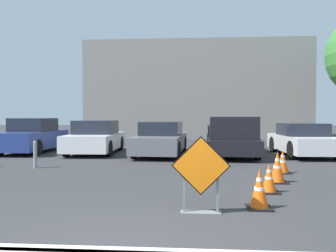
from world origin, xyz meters
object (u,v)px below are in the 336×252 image
(parked_car_third, at_px, (161,139))
(bollard_nearest, at_px, (35,154))
(parked_car_second, at_px, (96,138))
(pickup_truck, at_px, (231,138))
(road_closed_sign, at_px, (201,173))
(parked_car_fourth, at_px, (302,140))
(traffic_cone_fourth, at_px, (283,162))
(parked_car_nearest, at_px, (33,137))
(traffic_cone_second, at_px, (269,178))
(traffic_cone_nearest, at_px, (259,189))
(traffic_cone_third, at_px, (277,167))

(parked_car_third, xyz_separation_m, bollard_nearest, (-3.64, -3.92, -0.20))
(parked_car_second, relative_size, parked_car_third, 0.88)
(parked_car_third, bearing_deg, pickup_truck, -178.15)
(road_closed_sign, relative_size, parked_car_third, 0.28)
(parked_car_fourth, xyz_separation_m, bollard_nearest, (-9.54, -3.99, -0.18))
(traffic_cone_fourth, xyz_separation_m, parked_car_nearest, (-9.79, 4.85, 0.39))
(pickup_truck, height_order, bollard_nearest, pickup_truck)
(traffic_cone_second, distance_m, parked_car_nearest, 11.47)
(parked_car_nearest, bearing_deg, pickup_truck, 176.38)
(parked_car_nearest, height_order, parked_car_second, parked_car_nearest)
(traffic_cone_nearest, bearing_deg, bollard_nearest, 145.86)
(traffic_cone_third, height_order, bollard_nearest, bollard_nearest)
(traffic_cone_fourth, height_order, bollard_nearest, bollard_nearest)
(parked_car_second, relative_size, pickup_truck, 0.75)
(parked_car_third, bearing_deg, parked_car_fourth, -175.73)
(road_closed_sign, bearing_deg, bollard_nearest, 138.20)
(pickup_truck, bearing_deg, traffic_cone_second, 92.74)
(road_closed_sign, xyz_separation_m, parked_car_third, (-1.42, 8.44, -0.03))
(road_closed_sign, height_order, parked_car_fourth, parked_car_fourth)
(traffic_cone_fourth, distance_m, parked_car_fourth, 4.87)
(parked_car_third, bearing_deg, bollard_nearest, 50.69)
(parked_car_third, relative_size, pickup_truck, 0.85)
(parked_car_nearest, bearing_deg, bollard_nearest, 117.37)
(parked_car_nearest, relative_size, parked_car_second, 0.98)
(pickup_truck, distance_m, parked_car_fourth, 2.98)
(parked_car_second, xyz_separation_m, parked_car_fourth, (8.86, -0.27, -0.03))
(road_closed_sign, distance_m, parked_car_fourth, 9.62)
(parked_car_third, distance_m, pickup_truck, 2.94)
(traffic_cone_third, bearing_deg, road_closed_sign, -125.65)
(road_closed_sign, bearing_deg, traffic_cone_third, 54.35)
(parked_car_third, bearing_deg, traffic_cone_nearest, 110.59)
(traffic_cone_second, distance_m, parked_car_second, 9.26)
(road_closed_sign, relative_size, parked_car_fourth, 0.32)
(traffic_cone_nearest, bearing_deg, parked_car_nearest, 134.37)
(traffic_cone_second, xyz_separation_m, traffic_cone_fourth, (0.96, 2.46, 0.02))
(traffic_cone_second, height_order, parked_car_second, parked_car_second)
(traffic_cone_nearest, bearing_deg, parked_car_second, 122.82)
(traffic_cone_second, relative_size, traffic_cone_fourth, 0.94)
(pickup_truck, bearing_deg, traffic_cone_nearest, 89.44)
(bollard_nearest, bearing_deg, parked_car_third, 47.10)
(parked_car_second, height_order, parked_car_fourth, parked_car_second)
(traffic_cone_second, height_order, traffic_cone_fourth, traffic_cone_fourth)
(bollard_nearest, bearing_deg, road_closed_sign, -41.80)
(traffic_cone_nearest, distance_m, parked_car_third, 8.43)
(traffic_cone_fourth, height_order, parked_car_nearest, parked_car_nearest)
(road_closed_sign, height_order, parked_car_third, parked_car_third)
(traffic_cone_second, height_order, bollard_nearest, bollard_nearest)
(traffic_cone_third, height_order, traffic_cone_fourth, traffic_cone_third)
(parked_car_second, bearing_deg, traffic_cone_nearest, 121.31)
(traffic_cone_fourth, relative_size, parked_car_fourth, 0.16)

